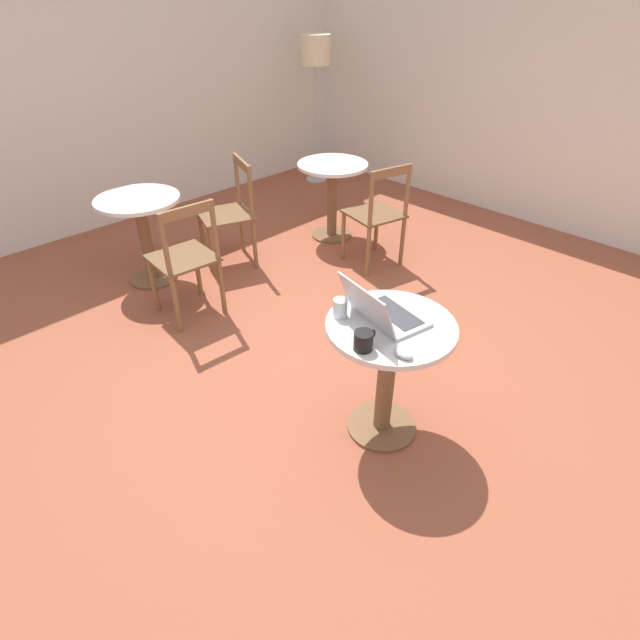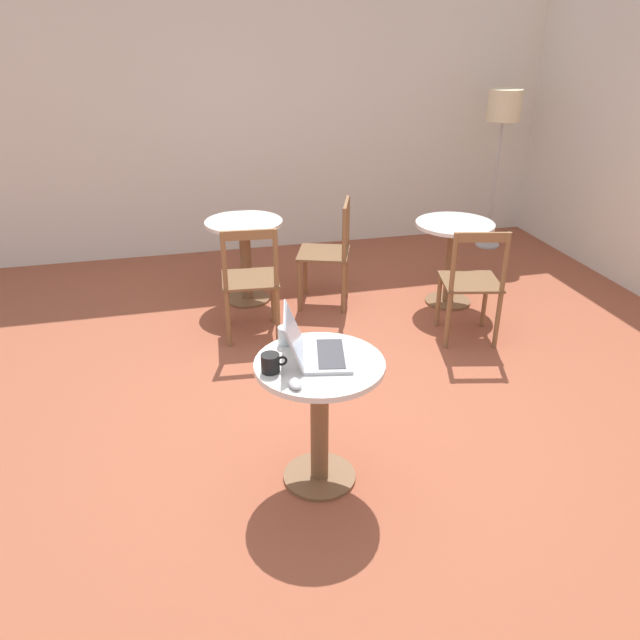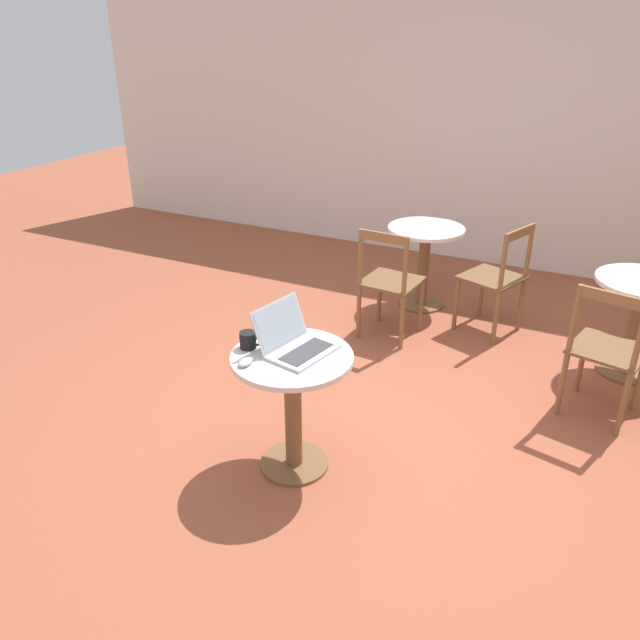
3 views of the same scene
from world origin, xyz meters
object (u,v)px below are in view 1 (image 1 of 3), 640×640
(chair_far_front, at_px, (186,260))
(drinking_glass, at_px, (340,308))
(chair_far_right, at_px, (230,214))
(cafe_table_near, at_px, (388,357))
(laptop, at_px, (383,312))
(mug, at_px, (364,341))
(mouse, at_px, (403,353))
(chair_mid_front, at_px, (377,216))
(cafe_table_mid, at_px, (332,186))
(cafe_table_far, at_px, (142,223))
(floor_lamp, at_px, (316,57))

(chair_far_front, relative_size, drinking_glass, 9.22)
(chair_far_front, distance_m, chair_far_right, 0.86)
(cafe_table_near, height_order, chair_far_front, chair_far_front)
(laptop, distance_m, mug, 0.25)
(mouse, bearing_deg, chair_far_right, 71.87)
(chair_mid_front, distance_m, mouse, 2.24)
(chair_mid_front, relative_size, laptop, 2.17)
(cafe_table_mid, xyz_separation_m, laptop, (-1.64, -1.92, 0.26))
(laptop, xyz_separation_m, mug, (-0.24, -0.08, -0.00))
(drinking_glass, bearing_deg, cafe_table_mid, 44.73)
(cafe_table_near, bearing_deg, chair_far_right, 74.22)
(cafe_table_mid, xyz_separation_m, chair_mid_front, (-0.16, -0.68, -0.05))
(laptop, height_order, mug, laptop)
(cafe_table_near, height_order, mug, mug)
(mouse, bearing_deg, mug, 117.35)
(chair_far_right, bearing_deg, cafe_table_near, -105.78)
(mouse, bearing_deg, cafe_table_near, 50.02)
(cafe_table_near, bearing_deg, mug, -172.72)
(cafe_table_far, bearing_deg, cafe_table_mid, -15.59)
(chair_far_front, bearing_deg, chair_far_right, 32.19)
(chair_mid_front, relative_size, chair_far_right, 1.00)
(mug, xyz_separation_m, drinking_glass, (0.12, 0.26, 0.00))
(cafe_table_near, xyz_separation_m, laptop, (-0.01, 0.05, 0.26))
(chair_mid_front, relative_size, mug, 7.08)
(cafe_table_near, relative_size, chair_mid_front, 0.79)
(cafe_table_mid, bearing_deg, mug, -133.21)
(laptop, distance_m, drinking_glass, 0.21)
(cafe_table_near, distance_m, chair_mid_front, 1.97)
(chair_mid_front, distance_m, laptop, 1.97)
(drinking_glass, bearing_deg, mug, -114.68)
(floor_lamp, bearing_deg, mug, -131.71)
(chair_far_front, bearing_deg, cafe_table_near, -86.56)
(chair_mid_front, xyz_separation_m, chair_far_right, (-0.86, 0.90, 0.00))
(floor_lamp, relative_size, mug, 12.63)
(floor_lamp, bearing_deg, chair_far_front, -151.51)
(cafe_table_near, xyz_separation_m, drinking_glass, (-0.13, 0.22, 0.26))
(mouse, height_order, drinking_glass, drinking_glass)
(mouse, xyz_separation_m, mug, (-0.08, 0.16, 0.03))
(chair_mid_front, distance_m, mug, 2.20)
(mug, height_order, drinking_glass, drinking_glass)
(chair_far_right, bearing_deg, chair_far_front, -147.81)
(chair_far_front, height_order, floor_lamp, floor_lamp)
(chair_mid_front, height_order, laptop, laptop)
(cafe_table_far, bearing_deg, chair_mid_front, -36.84)
(chair_far_right, xyz_separation_m, mug, (-0.87, -2.23, 0.31))
(laptop, bearing_deg, chair_mid_front, 39.98)
(chair_far_front, relative_size, floor_lamp, 0.56)
(chair_far_front, xyz_separation_m, laptop, (0.10, -1.69, 0.31))
(chair_far_front, distance_m, mug, 1.81)
(cafe_table_far, distance_m, chair_far_front, 0.71)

